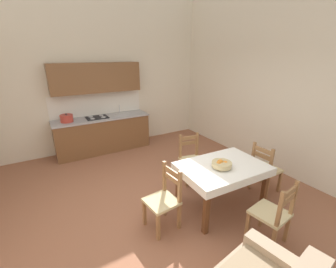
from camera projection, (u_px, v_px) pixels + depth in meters
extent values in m
cube|color=#935B42|center=(158.00, 206.00, 3.81)|extent=(6.15, 6.60, 0.10)
cube|color=silver|center=(99.00, 70.00, 5.59)|extent=(6.15, 0.12, 4.04)
cube|color=silver|center=(281.00, 74.00, 4.47)|extent=(0.12, 6.60, 4.04)
cube|color=brown|center=(104.00, 135.00, 5.76)|extent=(2.30, 0.60, 0.86)
cube|color=#9E9EA3|center=(102.00, 118.00, 5.60)|extent=(2.33, 0.63, 0.04)
cube|color=white|center=(98.00, 104.00, 5.75)|extent=(2.30, 0.01, 0.55)
cube|color=brown|center=(96.00, 78.00, 5.39)|extent=(2.12, 0.34, 0.70)
cube|color=black|center=(108.00, 152.00, 5.67)|extent=(2.26, 0.02, 0.09)
cylinder|color=silver|center=(122.00, 115.00, 5.85)|extent=(0.34, 0.34, 0.02)
cylinder|color=silver|center=(119.00, 109.00, 5.93)|extent=(0.02, 0.02, 0.22)
cube|color=black|center=(97.00, 117.00, 5.55)|extent=(0.52, 0.42, 0.01)
cylinder|color=silver|center=(93.00, 119.00, 5.40)|extent=(0.11, 0.11, 0.01)
cylinder|color=silver|center=(103.00, 117.00, 5.52)|extent=(0.11, 0.11, 0.01)
cylinder|color=silver|center=(91.00, 117.00, 5.56)|extent=(0.11, 0.11, 0.01)
cylinder|color=silver|center=(101.00, 115.00, 5.69)|extent=(0.11, 0.11, 0.01)
cylinder|color=#B2382D|center=(67.00, 119.00, 5.18)|extent=(0.28, 0.28, 0.15)
cylinder|color=#B2382D|center=(66.00, 115.00, 5.15)|extent=(0.29, 0.29, 0.02)
sphere|color=black|center=(66.00, 114.00, 5.14)|extent=(0.04, 0.04, 0.04)
cube|color=brown|center=(223.00, 166.00, 3.49)|extent=(1.31, 0.92, 0.02)
cube|color=brown|center=(206.00, 211.00, 3.05)|extent=(0.07, 0.07, 0.73)
cube|color=brown|center=(264.00, 189.00, 3.56)|extent=(0.07, 0.07, 0.73)
cube|color=brown|center=(178.00, 185.00, 3.67)|extent=(0.07, 0.07, 0.73)
cube|color=brown|center=(231.00, 169.00, 4.18)|extent=(0.07, 0.07, 0.73)
cube|color=white|center=(223.00, 165.00, 3.49)|extent=(1.37, 0.98, 0.00)
cube|color=white|center=(245.00, 183.00, 3.12)|extent=(1.33, 0.06, 0.12)
cube|color=white|center=(205.00, 157.00, 3.89)|extent=(1.33, 0.06, 0.12)
cube|color=white|center=(187.00, 179.00, 3.21)|extent=(0.05, 0.93, 0.12)
cube|color=white|center=(253.00, 160.00, 3.80)|extent=(0.05, 0.93, 0.12)
cube|color=#D1BC89|center=(161.00, 201.00, 3.15)|extent=(0.46, 0.46, 0.04)
cube|color=#996B42|center=(158.00, 227.00, 2.99)|extent=(0.05, 0.05, 0.41)
cube|color=#996B42|center=(144.00, 213.00, 3.26)|extent=(0.05, 0.05, 0.41)
cube|color=#996B42|center=(179.00, 201.00, 3.10)|extent=(0.05, 0.05, 0.93)
cube|color=#996B42|center=(164.00, 189.00, 3.38)|extent=(0.05, 0.05, 0.93)
cube|color=#996B42|center=(172.00, 172.00, 3.11)|extent=(0.06, 0.32, 0.07)
cube|color=#996B42|center=(172.00, 178.00, 3.15)|extent=(0.06, 0.32, 0.07)
cube|color=#D1BC89|center=(270.00, 213.00, 2.92)|extent=(0.47, 0.47, 0.04)
cube|color=#996B42|center=(248.00, 225.00, 3.02)|extent=(0.05, 0.05, 0.41)
cube|color=#996B42|center=(262.00, 214.00, 3.23)|extent=(0.05, 0.05, 0.41)
cube|color=#996B42|center=(277.00, 225.00, 2.67)|extent=(0.05, 0.05, 0.93)
cube|color=#996B42|center=(291.00, 212.00, 2.88)|extent=(0.05, 0.05, 0.93)
cube|color=#996B42|center=(290.00, 192.00, 2.65)|extent=(0.32, 0.07, 0.07)
cube|color=#996B42|center=(288.00, 200.00, 2.68)|extent=(0.32, 0.07, 0.07)
cube|color=#D1BC89|center=(192.00, 161.00, 4.35)|extent=(0.50, 0.50, 0.04)
cube|color=#996B42|center=(204.00, 174.00, 4.32)|extent=(0.05, 0.05, 0.41)
cube|color=#996B42|center=(187.00, 177.00, 4.21)|extent=(0.05, 0.05, 0.41)
cube|color=#996B42|center=(197.00, 154.00, 4.56)|extent=(0.05, 0.05, 0.93)
cube|color=#996B42|center=(180.00, 157.00, 4.45)|extent=(0.05, 0.05, 0.93)
cube|color=#996B42|center=(189.00, 138.00, 4.37)|extent=(0.32, 0.09, 0.07)
cube|color=#996B42|center=(189.00, 143.00, 4.41)|extent=(0.32, 0.09, 0.07)
cube|color=#D1BC89|center=(266.00, 169.00, 4.03)|extent=(0.43, 0.43, 0.04)
cube|color=#996B42|center=(262.00, 173.00, 4.34)|extent=(0.04, 0.04, 0.41)
cube|color=#996B42|center=(279.00, 182.00, 4.05)|extent=(0.04, 0.04, 0.41)
cube|color=#996B42|center=(252.00, 166.00, 4.08)|extent=(0.04, 0.04, 0.93)
cube|color=#996B42|center=(269.00, 174.00, 3.79)|extent=(0.04, 0.04, 0.93)
cube|color=#996B42|center=(263.00, 150.00, 3.81)|extent=(0.03, 0.32, 0.07)
cube|color=#996B42|center=(262.00, 156.00, 3.84)|extent=(0.03, 0.32, 0.07)
cube|color=tan|center=(278.00, 259.00, 2.20)|extent=(0.26, 0.70, 0.18)
cylinder|color=tan|center=(221.00, 167.00, 3.41)|extent=(0.17, 0.17, 0.02)
cylinder|color=tan|center=(222.00, 164.00, 3.39)|extent=(0.30, 0.30, 0.07)
sphere|color=orange|center=(219.00, 164.00, 3.37)|extent=(0.09, 0.09, 0.09)
sphere|color=orange|center=(225.00, 163.00, 3.40)|extent=(0.08, 0.08, 0.08)
sphere|color=orange|center=(220.00, 163.00, 3.41)|extent=(0.10, 0.10, 0.10)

